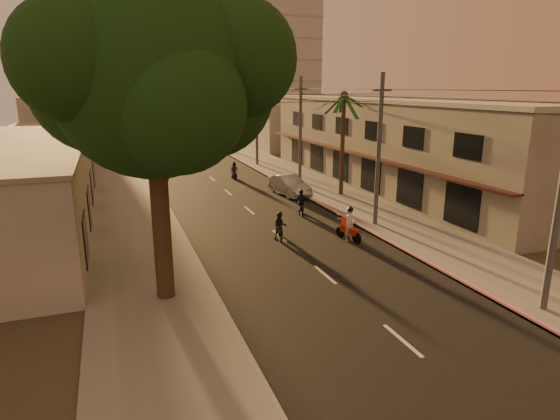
# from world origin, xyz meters

# --- Properties ---
(ground) EXTENTS (160.00, 160.00, 0.00)m
(ground) POSITION_xyz_m (0.00, 0.00, 0.00)
(ground) COLOR #383023
(ground) RESTS_ON ground
(road) EXTENTS (10.00, 140.00, 0.02)m
(road) POSITION_xyz_m (0.00, 20.00, 0.01)
(road) COLOR black
(road) RESTS_ON ground
(sidewalk_right) EXTENTS (5.00, 140.00, 0.12)m
(sidewalk_right) POSITION_xyz_m (7.50, 20.00, 0.06)
(sidewalk_right) COLOR slate
(sidewalk_right) RESTS_ON ground
(sidewalk_left) EXTENTS (5.00, 140.00, 0.12)m
(sidewalk_left) POSITION_xyz_m (-7.50, 20.00, 0.06)
(sidewalk_left) COLOR slate
(sidewalk_left) RESTS_ON ground
(curb_stripe) EXTENTS (0.20, 60.00, 0.20)m
(curb_stripe) POSITION_xyz_m (5.10, 15.00, 0.10)
(curb_stripe) COLOR red
(curb_stripe) RESTS_ON ground
(shophouse_row) EXTENTS (8.80, 34.20, 7.30)m
(shophouse_row) POSITION_xyz_m (13.95, 18.00, 3.65)
(shophouse_row) COLOR gray
(shophouse_row) RESTS_ON ground
(left_building) EXTENTS (8.20, 24.20, 5.20)m
(left_building) POSITION_xyz_m (-13.98, 14.00, 2.60)
(left_building) COLOR #ACA79B
(left_building) RESTS_ON ground
(distant_tower) EXTENTS (12.10, 12.10, 28.00)m
(distant_tower) POSITION_xyz_m (16.00, 56.00, 14.00)
(distant_tower) COLOR #B7B5B2
(distant_tower) RESTS_ON ground
(broadleaf_tree) EXTENTS (9.60, 8.70, 12.10)m
(broadleaf_tree) POSITION_xyz_m (-6.61, 2.14, 8.48)
(broadleaf_tree) COLOR black
(broadleaf_tree) RESTS_ON ground
(palm_tree) EXTENTS (5.00, 5.00, 8.20)m
(palm_tree) POSITION_xyz_m (8.00, 16.00, 7.15)
(palm_tree) COLOR black
(palm_tree) RESTS_ON ground
(utility_poles) EXTENTS (1.20, 48.26, 9.00)m
(utility_poles) POSITION_xyz_m (6.20, 20.00, 6.54)
(utility_poles) COLOR #38383A
(utility_poles) RESTS_ON ground
(filler_right) EXTENTS (8.00, 14.00, 6.00)m
(filler_right) POSITION_xyz_m (14.00, 45.00, 3.00)
(filler_right) COLOR #ACA79B
(filler_right) RESTS_ON ground
(filler_left_near) EXTENTS (8.00, 14.00, 4.40)m
(filler_left_near) POSITION_xyz_m (-14.00, 34.00, 2.20)
(filler_left_near) COLOR #ACA79B
(filler_left_near) RESTS_ON ground
(filler_left_far) EXTENTS (8.00, 14.00, 7.00)m
(filler_left_far) POSITION_xyz_m (-14.00, 52.00, 3.50)
(filler_left_far) COLOR #ACA79B
(filler_left_far) RESTS_ON ground
(scooter_red) EXTENTS (0.95, 1.94, 1.94)m
(scooter_red) POSITION_xyz_m (3.32, 5.92, 0.86)
(scooter_red) COLOR black
(scooter_red) RESTS_ON ground
(scooter_mid_a) EXTENTS (1.03, 1.59, 1.59)m
(scooter_mid_a) POSITION_xyz_m (-0.16, 7.45, 0.73)
(scooter_mid_a) COLOR black
(scooter_mid_a) RESTS_ON ground
(scooter_mid_b) EXTENTS (1.15, 1.70, 1.70)m
(scooter_mid_b) POSITION_xyz_m (2.91, 11.85, 0.78)
(scooter_mid_b) COLOR black
(scooter_mid_b) RESTS_ON ground
(scooter_far_a) EXTENTS (0.83, 1.66, 1.62)m
(scooter_far_a) POSITION_xyz_m (1.93, 25.38, 0.73)
(scooter_far_a) COLOR black
(scooter_far_a) RESTS_ON ground
(parked_car) EXTENTS (2.68, 5.02, 1.53)m
(parked_car) POSITION_xyz_m (4.29, 17.55, 0.77)
(parked_car) COLOR #9FA1A6
(parked_car) RESTS_ON ground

